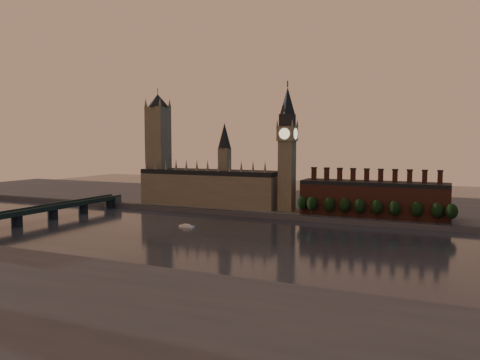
% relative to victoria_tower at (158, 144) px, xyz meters
% --- Properties ---
extents(ground, '(900.00, 900.00, 0.00)m').
position_rel_victoria_tower_xyz_m(ground, '(120.00, -115.00, -59.09)').
color(ground, black).
rests_on(ground, ground).
extents(north_bank, '(900.00, 182.00, 4.00)m').
position_rel_victoria_tower_xyz_m(north_bank, '(120.00, 63.04, -57.09)').
color(north_bank, '#4B4A50').
rests_on(north_bank, ground).
extents(palace_of_westminster, '(130.00, 30.30, 74.00)m').
position_rel_victoria_tower_xyz_m(palace_of_westminster, '(55.59, -0.09, -37.46)').
color(palace_of_westminster, '#7D6F59').
rests_on(palace_of_westminster, north_bank).
extents(victoria_tower, '(24.00, 24.00, 108.00)m').
position_rel_victoria_tower_xyz_m(victoria_tower, '(0.00, 0.00, 0.00)').
color(victoria_tower, '#7D6F59').
rests_on(victoria_tower, north_bank).
extents(big_ben, '(15.00, 15.00, 107.00)m').
position_rel_victoria_tower_xyz_m(big_ben, '(130.00, -5.00, -2.26)').
color(big_ben, '#7D6F59').
rests_on(big_ben, north_bank).
extents(chimney_block, '(110.00, 25.00, 37.00)m').
position_rel_victoria_tower_xyz_m(chimney_block, '(200.00, -5.00, -41.27)').
color(chimney_block, brown).
rests_on(chimney_block, north_bank).
extents(embankment_tree_0, '(8.60, 8.60, 14.88)m').
position_rel_victoria_tower_xyz_m(embankment_tree_0, '(147.89, -19.74, -45.62)').
color(embankment_tree_0, black).
rests_on(embankment_tree_0, north_bank).
extents(embankment_tree_1, '(8.60, 8.60, 14.88)m').
position_rel_victoria_tower_xyz_m(embankment_tree_1, '(156.19, -21.25, -45.62)').
color(embankment_tree_1, black).
rests_on(embankment_tree_1, north_bank).
extents(embankment_tree_2, '(8.60, 8.60, 14.88)m').
position_rel_victoria_tower_xyz_m(embankment_tree_2, '(169.53, -20.98, -45.62)').
color(embankment_tree_2, black).
rests_on(embankment_tree_2, north_bank).
extents(embankment_tree_3, '(8.60, 8.60, 14.88)m').
position_rel_victoria_tower_xyz_m(embankment_tree_3, '(181.29, -19.67, -45.62)').
color(embankment_tree_3, black).
rests_on(embankment_tree_3, north_bank).
extents(embankment_tree_4, '(8.60, 8.60, 14.88)m').
position_rel_victoria_tower_xyz_m(embankment_tree_4, '(192.51, -20.78, -45.62)').
color(embankment_tree_4, black).
rests_on(embankment_tree_4, north_bank).
extents(embankment_tree_5, '(8.60, 8.60, 14.88)m').
position_rel_victoria_tower_xyz_m(embankment_tree_5, '(205.02, -20.84, -45.62)').
color(embankment_tree_5, black).
rests_on(embankment_tree_5, north_bank).
extents(embankment_tree_6, '(8.60, 8.60, 14.88)m').
position_rel_victoria_tower_xyz_m(embankment_tree_6, '(217.42, -21.34, -45.62)').
color(embankment_tree_6, black).
rests_on(embankment_tree_6, north_bank).
extents(embankment_tree_7, '(8.60, 8.60, 14.88)m').
position_rel_victoria_tower_xyz_m(embankment_tree_7, '(232.53, -19.88, -45.62)').
color(embankment_tree_7, black).
rests_on(embankment_tree_7, north_bank).
extents(embankment_tree_8, '(8.60, 8.60, 14.88)m').
position_rel_victoria_tower_xyz_m(embankment_tree_8, '(246.12, -20.50, -45.62)').
color(embankment_tree_8, black).
rests_on(embankment_tree_8, north_bank).
extents(embankment_tree_9, '(8.60, 8.60, 14.88)m').
position_rel_victoria_tower_xyz_m(embankment_tree_9, '(255.24, -21.46, -45.62)').
color(embankment_tree_9, black).
rests_on(embankment_tree_9, north_bank).
extents(westminster_bridge, '(14.00, 200.00, 11.55)m').
position_rel_victoria_tower_xyz_m(westminster_bridge, '(-35.00, -117.70, -51.65)').
color(westminster_bridge, black).
rests_on(westminster_bridge, ground).
extents(river_boat, '(12.41, 5.05, 2.41)m').
position_rel_victoria_tower_xyz_m(river_boat, '(81.81, -86.46, -58.16)').
color(river_boat, white).
rests_on(river_boat, ground).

